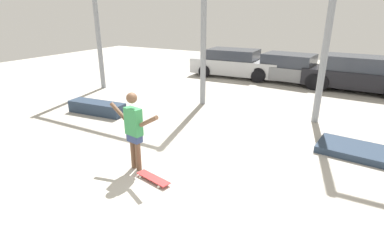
# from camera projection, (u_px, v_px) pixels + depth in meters

# --- Properties ---
(ground_plane) EXTENTS (36.00, 36.00, 0.00)m
(ground_plane) POSITION_uv_depth(u_px,v_px,m) (183.00, 173.00, 6.40)
(ground_plane) COLOR #B2ADA3
(skateboarder) EXTENTS (1.44, 0.34, 1.73)m
(skateboarder) POSITION_uv_depth(u_px,v_px,m) (134.00, 127.00, 6.26)
(skateboarder) COLOR brown
(skateboarder) RESTS_ON ground_plane
(skateboard) EXTENTS (0.85, 0.38, 0.08)m
(skateboard) POSITION_uv_depth(u_px,v_px,m) (153.00, 178.00, 6.10)
(skateboard) COLOR red
(skateboard) RESTS_ON ground_plane
(grind_box) EXTENTS (2.04, 0.74, 0.40)m
(grind_box) POSITION_uv_depth(u_px,v_px,m) (97.00, 108.00, 10.05)
(grind_box) COLOR #28384C
(grind_box) RESTS_ON ground_plane
(parked_car_silver) EXTENTS (4.58, 2.04, 1.40)m
(parked_car_silver) POSITION_uv_depth(u_px,v_px,m) (235.00, 64.00, 15.53)
(parked_car_silver) COLOR #B7BABF
(parked_car_silver) RESTS_ON ground_plane
(parked_car_grey) EXTENTS (4.24, 2.19, 1.35)m
(parked_car_grey) POSITION_uv_depth(u_px,v_px,m) (290.00, 69.00, 14.25)
(parked_car_grey) COLOR slate
(parked_car_grey) RESTS_ON ground_plane
(parked_car_black) EXTENTS (4.44, 2.03, 1.49)m
(parked_car_black) POSITION_uv_depth(u_px,v_px,m) (357.00, 74.00, 12.71)
(parked_car_black) COLOR black
(parked_car_black) RESTS_ON ground_plane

